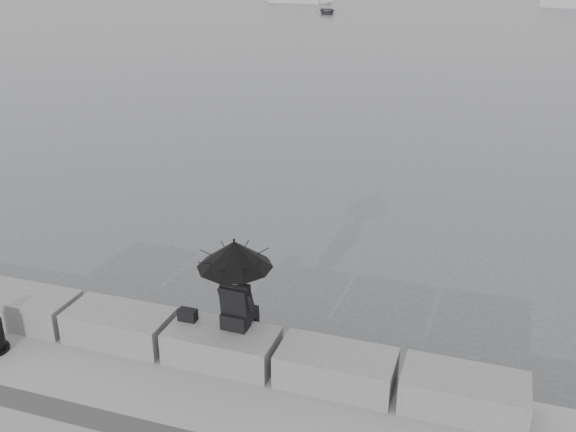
% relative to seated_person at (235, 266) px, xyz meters
% --- Properties ---
extents(ground, '(360.00, 360.00, 0.00)m').
position_rel_seated_person_xyz_m(ground, '(-0.16, 0.26, -1.98)').
color(ground, '#47494C').
rests_on(ground, ground).
extents(stone_block_far_left, '(1.60, 0.80, 0.50)m').
position_rel_seated_person_xyz_m(stone_block_far_left, '(-3.56, -0.19, -1.23)').
color(stone_block_far_left, slate).
rests_on(stone_block_far_left, promenade).
extents(stone_block_left, '(1.60, 0.80, 0.50)m').
position_rel_seated_person_xyz_m(stone_block_left, '(-1.86, -0.19, -1.23)').
color(stone_block_left, slate).
rests_on(stone_block_left, promenade).
extents(stone_block_centre, '(1.60, 0.80, 0.50)m').
position_rel_seated_person_xyz_m(stone_block_centre, '(-0.16, -0.19, -1.23)').
color(stone_block_centre, slate).
rests_on(stone_block_centre, promenade).
extents(stone_block_right, '(1.60, 0.80, 0.50)m').
position_rel_seated_person_xyz_m(stone_block_right, '(1.54, -0.19, -1.23)').
color(stone_block_right, slate).
rests_on(stone_block_right, promenade).
extents(stone_block_far_right, '(1.60, 0.80, 0.50)m').
position_rel_seated_person_xyz_m(stone_block_far_right, '(3.24, -0.19, -1.23)').
color(stone_block_far_right, slate).
rests_on(stone_block_far_right, promenade).
extents(seated_person, '(1.08, 1.08, 1.39)m').
position_rel_seated_person_xyz_m(seated_person, '(0.00, 0.00, 0.00)').
color(seated_person, black).
rests_on(seated_person, stone_block_centre).
extents(bag, '(0.27, 0.16, 0.17)m').
position_rel_seated_person_xyz_m(bag, '(-0.75, -0.07, -0.90)').
color(bag, black).
rests_on(bag, stone_block_centre).
extents(dinghy, '(3.84, 2.75, 0.60)m').
position_rel_seated_person_xyz_m(dinghy, '(-15.61, 62.15, -1.68)').
color(dinghy, slate).
rests_on(dinghy, ground).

